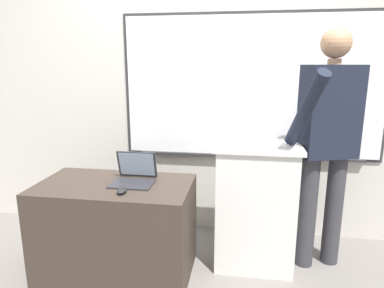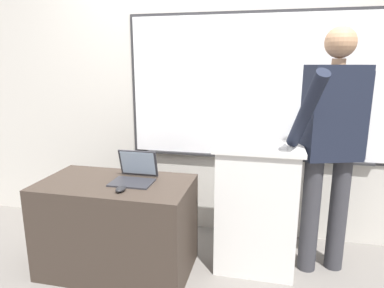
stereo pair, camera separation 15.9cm
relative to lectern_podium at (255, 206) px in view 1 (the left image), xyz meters
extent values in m
cube|color=beige|center=(-0.45, 0.59, 0.83)|extent=(6.40, 0.12, 2.61)
cube|color=#2D2D30|center=(-0.05, 0.53, 0.84)|extent=(2.19, 0.02, 1.22)
cube|color=white|center=(-0.05, 0.52, 0.84)|extent=(2.14, 0.02, 1.17)
cube|color=#2D2D30|center=(-0.05, 0.51, 0.24)|extent=(1.93, 0.04, 0.02)
cube|color=silver|center=(0.00, 0.00, -0.02)|extent=(0.57, 0.39, 0.92)
cube|color=silver|center=(0.00, 0.00, 0.46)|extent=(0.61, 0.42, 0.03)
cube|color=#382D26|center=(-0.99, -0.26, -0.13)|extent=(1.08, 0.61, 0.69)
cylinder|color=#333338|center=(0.39, 0.05, -0.05)|extent=(0.13, 0.13, 0.86)
cylinder|color=#333338|center=(0.59, 0.12, -0.05)|extent=(0.13, 0.13, 0.86)
cube|color=black|center=(0.49, 0.08, 0.71)|extent=(0.43, 0.33, 0.65)
cylinder|color=tan|center=(0.49, 0.08, 1.05)|extent=(0.09, 0.09, 0.04)
sphere|color=tan|center=(0.49, 0.08, 1.17)|extent=(0.21, 0.21, 0.21)
cylinder|color=black|center=(0.28, -0.17, 0.75)|extent=(0.22, 0.45, 0.53)
cylinder|color=black|center=(0.70, 0.15, 0.68)|extent=(0.08, 0.08, 0.61)
cube|color=#28282D|center=(-0.86, -0.26, 0.22)|extent=(0.29, 0.21, 0.01)
cube|color=#28282D|center=(-0.86, -0.13, 0.32)|extent=(0.29, 0.06, 0.20)
cube|color=#8C9EB2|center=(-0.86, -0.14, 0.32)|extent=(0.26, 0.05, 0.18)
cube|color=silver|center=(-0.03, -0.05, 0.48)|extent=(0.43, 0.12, 0.02)
ellipsoid|color=black|center=(-0.87, -0.43, 0.23)|extent=(0.06, 0.10, 0.03)
camera|label=1|loc=(-0.10, -2.42, 1.04)|focal=32.00mm
camera|label=2|loc=(0.06, -2.39, 1.04)|focal=32.00mm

